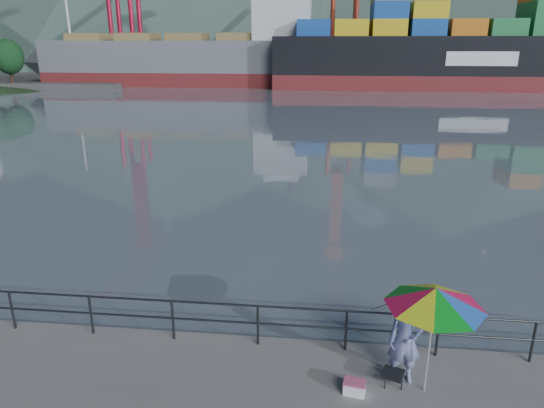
% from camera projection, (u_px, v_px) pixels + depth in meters
% --- Properties ---
extents(harbor_water, '(500.00, 280.00, 0.00)m').
position_uv_depth(harbor_water, '(318.00, 69.00, 132.34)').
color(harbor_water, slate).
rests_on(harbor_water, ground).
extents(far_dock, '(200.00, 40.00, 0.40)m').
position_uv_depth(far_dock, '(365.00, 78.00, 96.41)').
color(far_dock, '#514F4C').
rests_on(far_dock, ground).
extents(guardrail, '(22.00, 0.06, 1.03)m').
position_uv_depth(guardrail, '(215.00, 322.00, 11.17)').
color(guardrail, '#2D3033').
rests_on(guardrail, ground).
extents(container_stacks, '(58.00, 8.40, 7.80)m').
position_uv_depth(container_stacks, '(494.00, 63.00, 93.86)').
color(container_stacks, orange).
rests_on(container_stacks, ground).
extents(fisherman, '(0.69, 0.45, 1.87)m').
position_uv_depth(fisherman, '(405.00, 341.00, 9.76)').
color(fisherman, '#334194').
rests_on(fisherman, ground).
extents(beach_umbrella, '(2.24, 2.24, 2.31)m').
position_uv_depth(beach_umbrella, '(435.00, 297.00, 9.06)').
color(beach_umbrella, white).
rests_on(beach_umbrella, ground).
extents(folding_stool, '(0.54, 0.54, 0.27)m').
position_uv_depth(folding_stool, '(392.00, 378.00, 9.88)').
color(folding_stool, black).
rests_on(folding_stool, ground).
extents(cooler_bag, '(0.47, 0.36, 0.24)m').
position_uv_depth(cooler_bag, '(354.00, 388.00, 9.62)').
color(cooler_bag, white).
rests_on(cooler_bag, ground).
extents(fishing_rod, '(0.24, 1.65, 1.17)m').
position_uv_depth(fishing_rod, '(378.00, 340.00, 11.39)').
color(fishing_rod, black).
rests_on(fishing_rod, ground).
extents(bulk_carrier, '(48.95, 8.47, 14.50)m').
position_uv_depth(bulk_carrier, '(201.00, 59.00, 80.97)').
color(bulk_carrier, maroon).
rests_on(bulk_carrier, ground).
extents(container_ship, '(60.63, 10.10, 18.10)m').
position_uv_depth(container_ship, '(484.00, 49.00, 73.68)').
color(container_ship, maroon).
rests_on(container_ship, ground).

